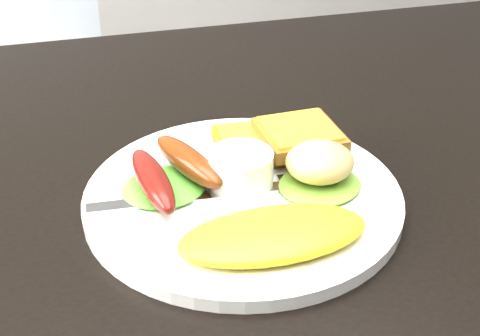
{
  "coord_description": "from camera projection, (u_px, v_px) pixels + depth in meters",
  "views": [
    {
      "loc": [
        -0.21,
        -0.57,
        1.1
      ],
      "look_at": [
        -0.07,
        -0.07,
        0.78
      ],
      "focal_mm": 50.0,
      "sensor_mm": 36.0,
      "label": 1
    }
  ],
  "objects": [
    {
      "name": "sausage_b",
      "position": [
        188.0,
        161.0,
        0.62
      ],
      "size": [
        0.06,
        0.11,
        0.03
      ],
      "primitive_type": "ellipsoid",
      "rotation": [
        0.0,
        0.0,
        0.36
      ],
      "color": "brown",
      "rests_on": "lettuce_left"
    },
    {
      "name": "lettuce_left",
      "position": [
        164.0,
        187.0,
        0.61
      ],
      "size": [
        0.1,
        0.09,
        0.01
      ],
      "primitive_type": "ellipsoid",
      "rotation": [
        0.0,
        0.0,
        0.3
      ],
      "color": "green",
      "rests_on": "plate"
    },
    {
      "name": "toast_b",
      "position": [
        299.0,
        135.0,
        0.67
      ],
      "size": [
        0.08,
        0.08,
        0.01
      ],
      "primitive_type": "cube",
      "rotation": [
        0.0,
        0.0,
        0.04
      ],
      "color": "#955C26",
      "rests_on": "toast_a"
    },
    {
      "name": "potato_salad",
      "position": [
        320.0,
        162.0,
        0.61
      ],
      "size": [
        0.07,
        0.07,
        0.03
      ],
      "primitive_type": "ellipsoid",
      "rotation": [
        0.0,
        0.0,
        0.1
      ],
      "color": "beige",
      "rests_on": "lettuce_right"
    },
    {
      "name": "dining_chair",
      "position": [
        24.0,
        101.0,
        1.49
      ],
      "size": [
        0.4,
        0.4,
        0.05
      ],
      "primitive_type": "cube",
      "rotation": [
        0.0,
        0.0,
        0.03
      ],
      "color": "tan",
      "rests_on": "ground"
    },
    {
      "name": "toast_a",
      "position": [
        256.0,
        145.0,
        0.68
      ],
      "size": [
        0.08,
        0.08,
        0.01
      ],
      "primitive_type": "cube",
      "rotation": [
        0.0,
        0.0,
        -0.06
      ],
      "color": "brown",
      "rests_on": "plate"
    },
    {
      "name": "sausage_a",
      "position": [
        153.0,
        180.0,
        0.59
      ],
      "size": [
        0.04,
        0.11,
        0.03
      ],
      "primitive_type": "ellipsoid",
      "rotation": [
        0.0,
        0.0,
        0.12
      ],
      "color": "maroon",
      "rests_on": "lettuce_left"
    },
    {
      "name": "lettuce_right",
      "position": [
        320.0,
        185.0,
        0.62
      ],
      "size": [
        0.1,
        0.09,
        0.01
      ],
      "primitive_type": "ellipsoid",
      "rotation": [
        0.0,
        0.0,
        0.26
      ],
      "color": "#649A2A",
      "rests_on": "plate"
    },
    {
      "name": "ramekin",
      "position": [
        241.0,
        170.0,
        0.61
      ],
      "size": [
        0.08,
        0.08,
        0.04
      ],
      "primitive_type": "cylinder",
      "rotation": [
        0.0,
        0.0,
        -0.29
      ],
      "color": "white",
      "rests_on": "plate"
    },
    {
      "name": "fork",
      "position": [
        186.0,
        198.0,
        0.6
      ],
      "size": [
        0.18,
        0.03,
        0.0
      ],
      "primitive_type": "cube",
      "rotation": [
        0.0,
        0.0,
        -0.06
      ],
      "color": "#ADAFB7",
      "rests_on": "plate"
    },
    {
      "name": "plate",
      "position": [
        243.0,
        197.0,
        0.62
      ],
      "size": [
        0.29,
        0.29,
        0.01
      ],
      "primitive_type": "cylinder",
      "color": "white",
      "rests_on": "dining_table"
    },
    {
      "name": "omelette",
      "position": [
        273.0,
        234.0,
        0.54
      ],
      "size": [
        0.16,
        0.08,
        0.02
      ],
      "primitive_type": "ellipsoid",
      "rotation": [
        0.0,
        0.0,
        -0.0
      ],
      "color": "yellow",
      "rests_on": "plate"
    },
    {
      "name": "dining_table",
      "position": [
        290.0,
        169.0,
        0.71
      ],
      "size": [
        1.2,
        0.8,
        0.04
      ],
      "primitive_type": "cube",
      "color": "black",
      "rests_on": "ground"
    }
  ]
}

